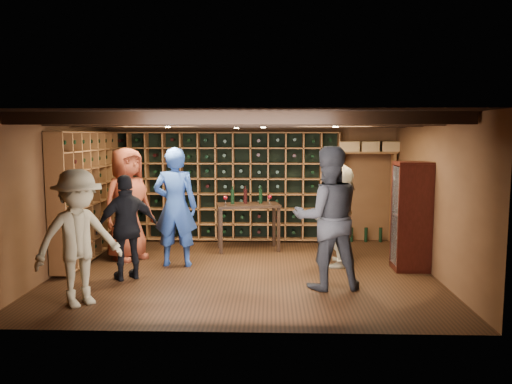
{
  "coord_description": "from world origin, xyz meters",
  "views": [
    {
      "loc": [
        0.44,
        -7.89,
        2.22
      ],
      "look_at": [
        0.19,
        0.2,
        1.28
      ],
      "focal_mm": 35.0,
      "sensor_mm": 36.0,
      "label": 1
    }
  ],
  "objects_px": {
    "man_grey_suit": "(327,218)",
    "guest_beige": "(339,215)",
    "guest_red_floral": "(128,204)",
    "guest_woman_black": "(127,227)",
    "man_blue_shirt": "(175,207)",
    "display_cabinet": "(411,218)",
    "tasting_table": "(248,209)",
    "guest_khaki": "(78,238)"
  },
  "relations": [
    {
      "from": "guest_red_floral",
      "to": "guest_khaki",
      "type": "xyz_separation_m",
      "value": [
        0.06,
        -2.42,
        -0.11
      ]
    },
    {
      "from": "guest_red_floral",
      "to": "guest_beige",
      "type": "height_order",
      "value": "guest_red_floral"
    },
    {
      "from": "display_cabinet",
      "to": "man_blue_shirt",
      "type": "distance_m",
      "value": 3.89
    },
    {
      "from": "display_cabinet",
      "to": "tasting_table",
      "type": "xyz_separation_m",
      "value": [
        -2.72,
        1.33,
        -0.07
      ]
    },
    {
      "from": "display_cabinet",
      "to": "guest_woman_black",
      "type": "xyz_separation_m",
      "value": [
        -4.47,
        -0.67,
        -0.05
      ]
    },
    {
      "from": "man_grey_suit",
      "to": "tasting_table",
      "type": "height_order",
      "value": "man_grey_suit"
    },
    {
      "from": "man_grey_suit",
      "to": "guest_khaki",
      "type": "bearing_deg",
      "value": 6.4
    },
    {
      "from": "man_blue_shirt",
      "to": "man_grey_suit",
      "type": "height_order",
      "value": "man_grey_suit"
    },
    {
      "from": "man_blue_shirt",
      "to": "display_cabinet",
      "type": "bearing_deg",
      "value": 178.15
    },
    {
      "from": "guest_red_floral",
      "to": "display_cabinet",
      "type": "bearing_deg",
      "value": -57.97
    },
    {
      "from": "tasting_table",
      "to": "guest_beige",
      "type": "bearing_deg",
      "value": -42.58
    },
    {
      "from": "display_cabinet",
      "to": "guest_beige",
      "type": "xyz_separation_m",
      "value": [
        -1.12,
        0.29,
        -0.0
      ]
    },
    {
      "from": "display_cabinet",
      "to": "man_grey_suit",
      "type": "height_order",
      "value": "man_grey_suit"
    },
    {
      "from": "man_blue_shirt",
      "to": "guest_beige",
      "type": "height_order",
      "value": "man_blue_shirt"
    },
    {
      "from": "display_cabinet",
      "to": "tasting_table",
      "type": "bearing_deg",
      "value": 154.02
    },
    {
      "from": "guest_khaki",
      "to": "guest_woman_black",
      "type": "bearing_deg",
      "value": 32.42
    },
    {
      "from": "man_blue_shirt",
      "to": "guest_beige",
      "type": "relative_size",
      "value": 1.17
    },
    {
      "from": "guest_red_floral",
      "to": "tasting_table",
      "type": "height_order",
      "value": "guest_red_floral"
    },
    {
      "from": "guest_red_floral",
      "to": "guest_khaki",
      "type": "height_order",
      "value": "guest_red_floral"
    },
    {
      "from": "guest_woman_black",
      "to": "man_blue_shirt",
      "type": "bearing_deg",
      "value": -158.88
    },
    {
      "from": "man_grey_suit",
      "to": "guest_red_floral",
      "type": "distance_m",
      "value": 3.7
    },
    {
      "from": "man_blue_shirt",
      "to": "man_grey_suit",
      "type": "xyz_separation_m",
      "value": [
        2.41,
        -1.16,
        0.02
      ]
    },
    {
      "from": "tasting_table",
      "to": "guest_woman_black",
      "type": "bearing_deg",
      "value": -141.0
    },
    {
      "from": "guest_khaki",
      "to": "guest_beige",
      "type": "bearing_deg",
      "value": -13.38
    },
    {
      "from": "man_blue_shirt",
      "to": "guest_beige",
      "type": "xyz_separation_m",
      "value": [
        2.76,
        0.15,
        -0.15
      ]
    },
    {
      "from": "display_cabinet",
      "to": "guest_woman_black",
      "type": "height_order",
      "value": "display_cabinet"
    },
    {
      "from": "guest_red_floral",
      "to": "guest_woman_black",
      "type": "relative_size",
      "value": 1.23
    },
    {
      "from": "guest_woman_black",
      "to": "guest_beige",
      "type": "relative_size",
      "value": 0.94
    },
    {
      "from": "guest_khaki",
      "to": "man_blue_shirt",
      "type": "bearing_deg",
      "value": 22.5
    },
    {
      "from": "man_blue_shirt",
      "to": "tasting_table",
      "type": "bearing_deg",
      "value": -134.37
    },
    {
      "from": "guest_red_floral",
      "to": "guest_woman_black",
      "type": "xyz_separation_m",
      "value": [
        0.35,
        -1.23,
        -0.19
      ]
    },
    {
      "from": "guest_woman_black",
      "to": "man_grey_suit",
      "type": "bearing_deg",
      "value": 140.29
    },
    {
      "from": "guest_khaki",
      "to": "man_grey_suit",
      "type": "bearing_deg",
      "value": -29.55
    },
    {
      "from": "display_cabinet",
      "to": "guest_beige",
      "type": "height_order",
      "value": "display_cabinet"
    },
    {
      "from": "man_grey_suit",
      "to": "guest_red_floral",
      "type": "relative_size",
      "value": 1.03
    },
    {
      "from": "guest_khaki",
      "to": "tasting_table",
      "type": "bearing_deg",
      "value": 13.42
    },
    {
      "from": "man_blue_shirt",
      "to": "guest_woman_black",
      "type": "bearing_deg",
      "value": 54.58
    },
    {
      "from": "man_grey_suit",
      "to": "guest_beige",
      "type": "relative_size",
      "value": 1.2
    },
    {
      "from": "guest_woman_black",
      "to": "tasting_table",
      "type": "height_order",
      "value": "guest_woman_black"
    },
    {
      "from": "display_cabinet",
      "to": "man_blue_shirt",
      "type": "relative_size",
      "value": 0.87
    },
    {
      "from": "guest_red_floral",
      "to": "guest_beige",
      "type": "bearing_deg",
      "value": -55.51
    },
    {
      "from": "man_blue_shirt",
      "to": "guest_khaki",
      "type": "height_order",
      "value": "man_blue_shirt"
    }
  ]
}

